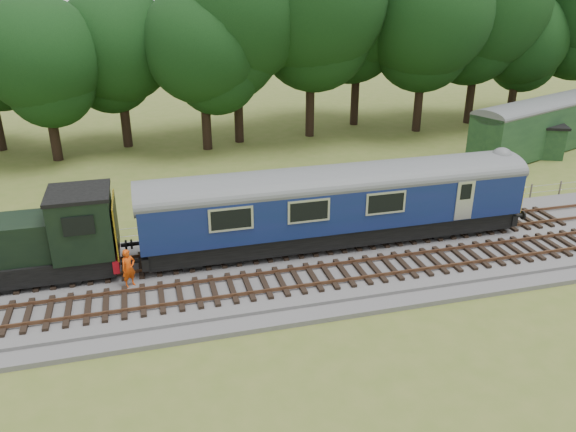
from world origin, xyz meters
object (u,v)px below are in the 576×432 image
object	(u,v)px
shunter_loco	(15,246)
parked_coach	(548,121)
worker	(129,268)
dmu_railcar	(337,199)

from	to	relation	value
shunter_loco	parked_coach	distance (m)	36.51
worker	parked_coach	size ratio (longest dim) A/B	0.11
shunter_loco	dmu_railcar	bearing A→B (deg)	-0.00
parked_coach	dmu_railcar	bearing A→B (deg)	-172.19
parked_coach	worker	bearing A→B (deg)	-177.84
dmu_railcar	worker	world-z (taller)	dmu_railcar
dmu_railcar	worker	bearing A→B (deg)	-170.33
dmu_railcar	shunter_loco	xyz separation A→B (m)	(-13.93, 0.00, -0.63)
worker	shunter_loco	bearing A→B (deg)	130.57
shunter_loco	parked_coach	size ratio (longest dim) A/B	0.58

